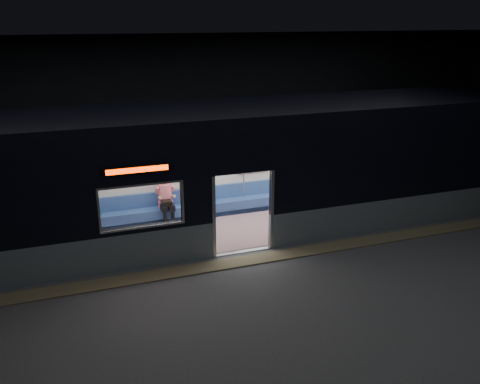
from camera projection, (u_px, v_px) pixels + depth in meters
station_floor at (258, 271)px, 11.60m from camera, size 24.00×14.00×0.01m
station_envelope at (261, 112)px, 10.39m from camera, size 24.00×14.00×5.00m
tactile_strip at (250, 260)px, 12.08m from camera, size 22.80×0.50×0.03m
metro_car at (224, 165)px, 13.26m from camera, size 18.00×3.04×3.35m
passenger at (166, 196)px, 14.06m from camera, size 0.40×0.68×1.35m
handbag at (166, 203)px, 13.90m from camera, size 0.31×0.27×0.14m
transit_map at (253, 162)px, 14.97m from camera, size 0.88×0.03×0.57m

